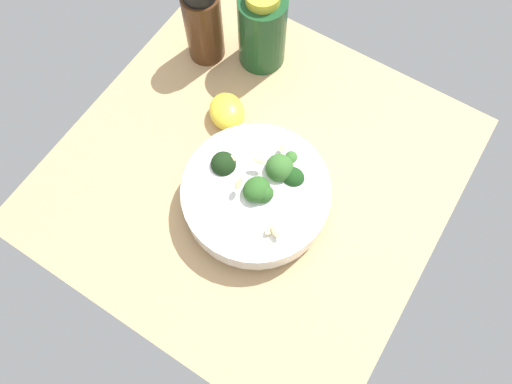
% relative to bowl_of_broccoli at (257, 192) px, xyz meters
% --- Properties ---
extents(ground_plane, '(0.56, 0.56, 0.04)m').
position_rel_bowl_of_broccoli_xyz_m(ground_plane, '(-0.03, 0.04, -0.05)').
color(ground_plane, tan).
extents(bowl_of_broccoli, '(0.21, 0.21, 0.09)m').
position_rel_bowl_of_broccoli_xyz_m(bowl_of_broccoli, '(0.00, 0.00, 0.00)').
color(bowl_of_broccoli, white).
rests_on(bowl_of_broccoli, ground_plane).
extents(lemon_wedge, '(0.08, 0.08, 0.04)m').
position_rel_bowl_of_broccoli_xyz_m(lemon_wedge, '(-0.12, 0.10, -0.02)').
color(lemon_wedge, yellow).
rests_on(lemon_wedge, ground_plane).
extents(bottle_tall, '(0.08, 0.08, 0.14)m').
position_rel_bowl_of_broccoli_xyz_m(bottle_tall, '(-0.13, 0.23, 0.03)').
color(bottle_tall, '#194723').
rests_on(bottle_tall, ground_plane).
extents(bottle_short, '(0.06, 0.06, 0.14)m').
position_rel_bowl_of_broccoli_xyz_m(bottle_short, '(-0.22, 0.19, 0.04)').
color(bottle_short, '#472814').
rests_on(bottle_short, ground_plane).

